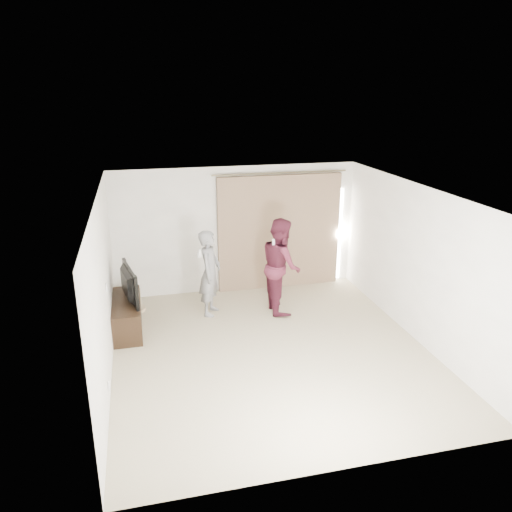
# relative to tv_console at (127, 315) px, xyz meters

# --- Properties ---
(floor) EXTENTS (5.50, 5.50, 0.00)m
(floor) POSITION_rel_tv_console_xyz_m (2.27, -1.35, -0.27)
(floor) COLOR #BCAF8D
(floor) RESTS_ON ground
(wall_back) EXTENTS (5.00, 0.04, 2.60)m
(wall_back) POSITION_rel_tv_console_xyz_m (2.27, 1.40, 1.03)
(wall_back) COLOR white
(wall_back) RESTS_ON ground
(wall_left) EXTENTS (0.04, 5.50, 2.60)m
(wall_left) POSITION_rel_tv_console_xyz_m (-0.23, -1.35, 1.03)
(wall_left) COLOR white
(wall_left) RESTS_ON ground
(ceiling) EXTENTS (5.00, 5.50, 0.01)m
(ceiling) POSITION_rel_tv_console_xyz_m (2.27, -1.35, 2.33)
(ceiling) COLOR white
(ceiling) RESTS_ON wall_back
(curtain) EXTENTS (2.80, 0.11, 2.46)m
(curtain) POSITION_rel_tv_console_xyz_m (3.18, 1.33, 0.93)
(curtain) COLOR #8C7056
(curtain) RESTS_ON ground
(tv_console) EXTENTS (0.49, 1.42, 0.55)m
(tv_console) POSITION_rel_tv_console_xyz_m (0.00, 0.00, 0.00)
(tv_console) COLOR black
(tv_console) RESTS_ON ground
(tv) EXTENTS (0.34, 1.07, 0.61)m
(tv) POSITION_rel_tv_console_xyz_m (0.00, 0.00, 0.58)
(tv) COLOR black
(tv) RESTS_ON tv_console
(scratching_post) EXTENTS (0.33, 0.33, 0.45)m
(scratching_post) POSITION_rel_tv_console_xyz_m (0.17, 0.77, -0.09)
(scratching_post) COLOR tan
(scratching_post) RESTS_ON ground
(person_man) EXTENTS (0.60, 0.70, 1.63)m
(person_man) POSITION_rel_tv_console_xyz_m (1.54, 0.32, 0.54)
(person_man) COLOR gray
(person_man) RESTS_ON ground
(person_woman) EXTENTS (0.70, 0.89, 1.81)m
(person_woman) POSITION_rel_tv_console_xyz_m (2.86, 0.16, 0.63)
(person_woman) COLOR #541B2C
(person_woman) RESTS_ON ground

